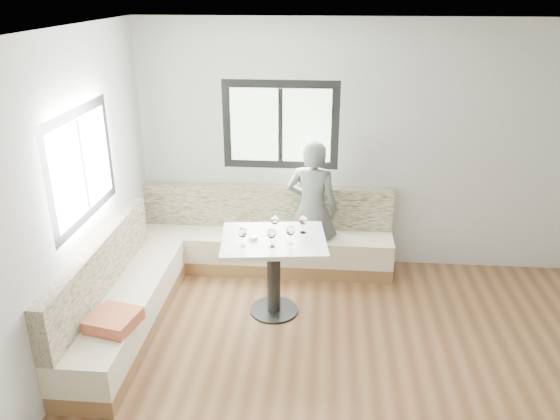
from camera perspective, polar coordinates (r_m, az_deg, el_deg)
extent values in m
cube|color=brown|center=(4.65, 9.03, -19.68)|extent=(5.00, 5.00, 0.01)
cube|color=white|center=(3.47, 11.95, 17.06)|extent=(5.00, 5.00, 0.01)
cube|color=#B7B7B2|center=(6.19, 8.44, 6.34)|extent=(5.00, 0.01, 2.80)
cube|color=#B7B7B2|center=(4.38, -24.34, -2.50)|extent=(0.01, 5.00, 2.80)
cube|color=black|center=(6.12, 0.06, 8.84)|extent=(1.30, 0.02, 1.00)
cube|color=black|center=(5.03, -19.99, 4.38)|extent=(0.02, 1.30, 1.00)
cube|color=brown|center=(6.45, -1.48, -5.39)|extent=(2.90, 0.55, 0.16)
cube|color=#EEE4C2|center=(6.35, -1.50, -3.60)|extent=(2.90, 0.55, 0.29)
cube|color=beige|center=(6.38, -1.34, 0.41)|extent=(2.90, 0.14, 0.50)
cube|color=brown|center=(5.54, -15.58, -11.49)|extent=(0.55, 2.25, 0.16)
cube|color=#EEE4C2|center=(5.42, -15.82, -9.51)|extent=(0.55, 2.25, 0.29)
cube|color=beige|center=(5.30, -18.36, -5.66)|extent=(0.14, 2.25, 0.50)
cube|color=#CA4B3C|center=(4.85, -17.00, -10.98)|extent=(0.44, 0.44, 0.11)
cylinder|color=black|center=(5.69, -0.64, -10.40)|extent=(0.49, 0.49, 0.02)
cylinder|color=black|center=(5.49, -0.66, -7.07)|extent=(0.13, 0.13, 0.78)
cube|color=silver|center=(5.30, -0.68, -3.18)|extent=(1.09, 0.90, 0.04)
imported|color=#535953|center=(6.06, 3.39, 0.09)|extent=(0.63, 0.47, 1.59)
cylinder|color=white|center=(5.26, -2.81, -2.91)|extent=(0.09, 0.09, 0.03)
sphere|color=black|center=(5.26, -2.65, -2.78)|extent=(0.02, 0.02, 0.02)
sphere|color=black|center=(5.27, -2.91, -2.78)|extent=(0.02, 0.02, 0.02)
sphere|color=black|center=(5.25, -2.81, -2.87)|extent=(0.02, 0.02, 0.02)
cylinder|color=white|center=(5.15, -3.91, -3.73)|extent=(0.06, 0.06, 0.01)
cylinder|color=white|center=(5.13, -3.93, -3.30)|extent=(0.01, 0.01, 0.08)
ellipsoid|color=white|center=(5.09, -3.95, -2.38)|extent=(0.08, 0.08, 0.10)
cylinder|color=#430615|center=(5.10, -3.94, -2.64)|extent=(0.06, 0.06, 0.02)
cylinder|color=white|center=(5.12, -0.89, -3.84)|extent=(0.06, 0.06, 0.01)
cylinder|color=white|center=(5.10, -0.90, -3.40)|extent=(0.01, 0.01, 0.08)
ellipsoid|color=white|center=(5.06, -0.90, -2.48)|extent=(0.08, 0.08, 0.10)
cylinder|color=#430615|center=(5.07, -0.90, -2.74)|extent=(0.06, 0.06, 0.02)
cylinder|color=white|center=(5.18, 1.10, -3.51)|extent=(0.06, 0.06, 0.01)
cylinder|color=white|center=(5.16, 1.10, -3.09)|extent=(0.01, 0.01, 0.08)
ellipsoid|color=white|center=(5.12, 1.11, -2.18)|extent=(0.08, 0.08, 0.10)
cylinder|color=#430615|center=(5.13, 1.11, -2.43)|extent=(0.06, 0.06, 0.02)
cylinder|color=white|center=(5.40, -0.54, -2.34)|extent=(0.06, 0.06, 0.01)
cylinder|color=white|center=(5.38, -0.54, -1.92)|extent=(0.01, 0.01, 0.08)
ellipsoid|color=white|center=(5.35, -0.54, -1.05)|extent=(0.08, 0.08, 0.10)
cylinder|color=#430615|center=(5.36, -0.54, -1.29)|extent=(0.06, 0.06, 0.02)
cylinder|color=white|center=(5.40, 2.41, -2.35)|extent=(0.06, 0.06, 0.01)
cylinder|color=white|center=(5.39, 2.41, -1.94)|extent=(0.01, 0.01, 0.08)
ellipsoid|color=white|center=(5.35, 2.43, -1.06)|extent=(0.08, 0.08, 0.10)
cylinder|color=#430615|center=(5.36, 2.43, -1.30)|extent=(0.06, 0.06, 0.02)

